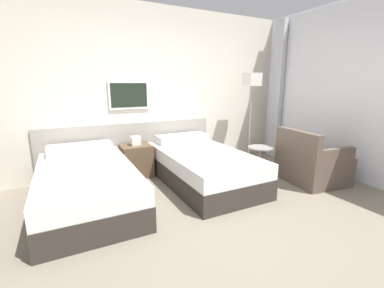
# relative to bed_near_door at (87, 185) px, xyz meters

# --- Properties ---
(ground_plane) EXTENTS (16.00, 16.00, 0.00)m
(ground_plane) POSITION_rel_bed_near_door_xyz_m (1.25, -1.24, -0.25)
(ground_plane) COLOR slate
(wall_headboard) EXTENTS (10.00, 0.10, 2.70)m
(wall_headboard) POSITION_rel_bed_near_door_xyz_m (1.22, 1.02, 1.05)
(wall_headboard) COLOR beige
(wall_headboard) RESTS_ON ground_plane
(bed_near_door) EXTENTS (1.08, 1.95, 0.61)m
(bed_near_door) POSITION_rel_bed_near_door_xyz_m (0.00, 0.00, 0.00)
(bed_near_door) COLOR #332D28
(bed_near_door) RESTS_ON ground_plane
(bed_near_window) EXTENTS (1.08, 1.95, 0.61)m
(bed_near_window) POSITION_rel_bed_near_door_xyz_m (1.61, 0.00, 0.00)
(bed_near_window) COLOR #332D28
(bed_near_window) RESTS_ON ground_plane
(nightstand) EXTENTS (0.46, 0.41, 0.65)m
(nightstand) POSITION_rel_bed_near_door_xyz_m (0.81, 0.71, 0.02)
(nightstand) COLOR brown
(nightstand) RESTS_ON ground_plane
(floor_lamp) EXTENTS (0.25, 0.25, 1.65)m
(floor_lamp) POSITION_rel_bed_near_door_xyz_m (2.90, 0.50, 1.14)
(floor_lamp) COLOR #9E9993
(floor_lamp) RESTS_ON ground_plane
(side_table) EXTENTS (0.39, 0.39, 0.49)m
(side_table) POSITION_rel_bed_near_door_xyz_m (2.56, -0.20, 0.09)
(side_table) COLOR gray
(side_table) RESTS_ON ground_plane
(armchair) EXTENTS (0.85, 0.92, 0.80)m
(armchair) POSITION_rel_bed_near_door_xyz_m (3.11, -0.72, 0.02)
(armchair) COLOR brown
(armchair) RESTS_ON ground_plane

